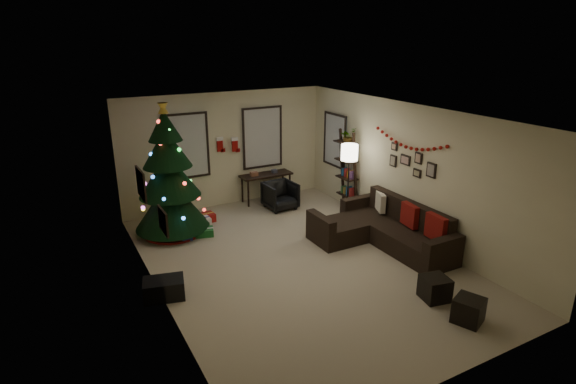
% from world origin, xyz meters
% --- Properties ---
extents(floor, '(7.00, 7.00, 0.00)m').
position_xyz_m(floor, '(0.00, 0.00, 0.00)').
color(floor, tan).
rests_on(floor, ground).
extents(ceiling, '(7.00, 7.00, 0.00)m').
position_xyz_m(ceiling, '(0.00, 0.00, 2.70)').
color(ceiling, white).
rests_on(ceiling, floor).
extents(wall_back, '(5.00, 0.00, 5.00)m').
position_xyz_m(wall_back, '(0.00, 3.50, 1.35)').
color(wall_back, beige).
rests_on(wall_back, floor).
extents(wall_front, '(5.00, 0.00, 5.00)m').
position_xyz_m(wall_front, '(0.00, -3.50, 1.35)').
color(wall_front, beige).
rests_on(wall_front, floor).
extents(wall_left, '(0.00, 7.00, 7.00)m').
position_xyz_m(wall_left, '(-2.50, 0.00, 1.35)').
color(wall_left, beige).
rests_on(wall_left, floor).
extents(wall_right, '(0.00, 7.00, 7.00)m').
position_xyz_m(wall_right, '(2.50, 0.00, 1.35)').
color(wall_right, beige).
rests_on(wall_right, floor).
extents(window_back_left, '(1.05, 0.06, 1.50)m').
position_xyz_m(window_back_left, '(-0.95, 3.47, 1.55)').
color(window_back_left, '#728CB2').
rests_on(window_back_left, wall_back).
extents(window_back_right, '(1.05, 0.06, 1.50)m').
position_xyz_m(window_back_right, '(0.95, 3.47, 1.55)').
color(window_back_right, '#728CB2').
rests_on(window_back_right, wall_back).
extents(window_right_wall, '(0.06, 0.90, 1.30)m').
position_xyz_m(window_right_wall, '(2.47, 2.55, 1.50)').
color(window_right_wall, '#728CB2').
rests_on(window_right_wall, wall_right).
extents(christmas_tree, '(1.51, 1.51, 2.80)m').
position_xyz_m(christmas_tree, '(-1.66, 2.38, 1.16)').
color(christmas_tree, black).
rests_on(christmas_tree, floor).
extents(presents, '(1.43, 1.01, 0.25)m').
position_xyz_m(presents, '(-1.28, 2.20, 0.10)').
color(presents, navy).
rests_on(presents, floor).
extents(sofa, '(1.80, 2.63, 0.85)m').
position_xyz_m(sofa, '(1.85, -0.11, 0.28)').
color(sofa, black).
rests_on(sofa, floor).
extents(pillow_red_a, '(0.15, 0.47, 0.46)m').
position_xyz_m(pillow_red_a, '(2.21, -1.11, 0.64)').
color(pillow_red_a, maroon).
rests_on(pillow_red_a, sofa).
extents(pillow_red_b, '(0.18, 0.45, 0.44)m').
position_xyz_m(pillow_red_b, '(2.21, -0.43, 0.64)').
color(pillow_red_b, maroon).
rests_on(pillow_red_b, sofa).
extents(pillow_cream, '(0.25, 0.40, 0.39)m').
position_xyz_m(pillow_cream, '(2.21, 0.44, 0.63)').
color(pillow_cream, beige).
rests_on(pillow_cream, sofa).
extents(ottoman_near, '(0.47, 0.47, 0.37)m').
position_xyz_m(ottoman_near, '(1.24, -2.10, 0.19)').
color(ottoman_near, black).
rests_on(ottoman_near, floor).
extents(ottoman_far, '(0.51, 0.51, 0.37)m').
position_xyz_m(ottoman_far, '(1.22, -2.77, 0.18)').
color(ottoman_far, black).
rests_on(ottoman_far, floor).
extents(desk, '(1.28, 0.46, 0.69)m').
position_xyz_m(desk, '(0.92, 3.22, 0.61)').
color(desk, black).
rests_on(desk, floor).
extents(desk_chair, '(0.67, 0.63, 0.65)m').
position_xyz_m(desk_chair, '(0.97, 2.57, 0.33)').
color(desk_chair, black).
rests_on(desk_chair, floor).
extents(bookshelf, '(0.30, 0.56, 1.90)m').
position_xyz_m(bookshelf, '(2.30, 1.75, 0.92)').
color(bookshelf, black).
rests_on(bookshelf, floor).
extents(potted_plant, '(0.53, 0.48, 0.51)m').
position_xyz_m(potted_plant, '(2.30, 1.79, 1.82)').
color(potted_plant, '#4C4C4C').
rests_on(potted_plant, bookshelf).
extents(floor_lamp, '(0.36, 0.36, 1.72)m').
position_xyz_m(floor_lamp, '(1.95, 1.24, 1.43)').
color(floor_lamp, black).
rests_on(floor_lamp, floor).
extents(art_map, '(0.04, 0.60, 0.50)m').
position_xyz_m(art_map, '(-2.48, 0.88, 1.63)').
color(art_map, black).
rests_on(art_map, wall_left).
extents(art_abstract, '(0.04, 0.45, 0.35)m').
position_xyz_m(art_abstract, '(-2.48, -0.48, 1.47)').
color(art_abstract, black).
rests_on(art_abstract, wall_left).
extents(gallery, '(0.03, 1.25, 0.54)m').
position_xyz_m(gallery, '(2.48, -0.07, 1.57)').
color(gallery, black).
rests_on(gallery, wall_right).
extents(garland, '(0.08, 1.90, 0.30)m').
position_xyz_m(garland, '(2.45, 0.01, 1.97)').
color(garland, '#A5140C').
rests_on(garland, wall_right).
extents(stocking_left, '(0.20, 0.05, 0.36)m').
position_xyz_m(stocking_left, '(-0.14, 3.46, 1.50)').
color(stocking_left, '#990F0C').
rests_on(stocking_left, wall_back).
extents(stocking_right, '(0.20, 0.05, 0.36)m').
position_xyz_m(stocking_right, '(0.19, 3.35, 1.49)').
color(stocking_right, '#990F0C').
rests_on(stocking_right, wall_back).
extents(storage_bin, '(0.71, 0.56, 0.31)m').
position_xyz_m(storage_bin, '(-2.47, -0.03, 0.16)').
color(storage_bin, black).
rests_on(storage_bin, floor).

